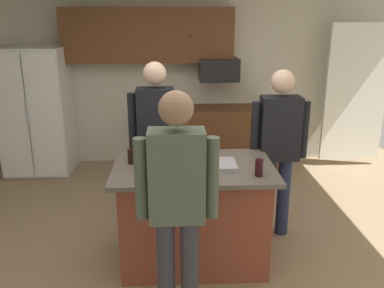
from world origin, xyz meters
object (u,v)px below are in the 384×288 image
(refrigerator, at_px, (37,111))
(glass_stout_tall, at_px, (158,159))
(microwave_over_range, at_px, (219,69))
(mug_blue_stoneware, at_px, (210,154))
(person_elder_center, at_px, (177,197))
(glass_pilsner, at_px, (259,168))
(person_guest_by_door, at_px, (156,133))
(person_host_foreground, at_px, (279,143))
(tumbler_amber, at_px, (177,155))
(serving_tray, at_px, (211,165))
(glass_dark_ale, at_px, (131,157))
(glass_short_whisky, at_px, (141,162))
(kitchen_island, at_px, (194,214))
(mug_ceramic_white, at_px, (139,151))

(refrigerator, relative_size, glass_stout_tall, 11.68)
(microwave_over_range, distance_m, mug_blue_stoneware, 2.42)
(person_elder_center, bearing_deg, mug_blue_stoneware, -6.85)
(refrigerator, xyz_separation_m, glass_pilsner, (2.63, -2.68, 0.12))
(microwave_over_range, relative_size, glass_pilsner, 3.93)
(person_guest_by_door, relative_size, mug_blue_stoneware, 13.49)
(person_host_foreground, bearing_deg, glass_stout_tall, -6.04)
(person_elder_center, xyz_separation_m, mug_blue_stoneware, (0.31, 0.97, -0.03))
(tumbler_amber, bearing_deg, person_guest_by_door, 107.21)
(glass_pilsner, bearing_deg, mug_blue_stoneware, 129.16)
(refrigerator, bearing_deg, serving_tray, -47.59)
(glass_pilsner, distance_m, serving_tray, 0.44)
(person_host_foreground, relative_size, glass_stout_tall, 11.24)
(microwave_over_range, bearing_deg, glass_dark_ale, -112.91)
(glass_short_whisky, bearing_deg, kitchen_island, 11.49)
(mug_ceramic_white, bearing_deg, person_host_foreground, 7.40)
(microwave_over_range, height_order, person_elder_center, person_elder_center)
(refrigerator, relative_size, glass_pilsner, 12.52)
(refrigerator, relative_size, mug_blue_stoneware, 13.64)
(microwave_over_range, distance_m, person_guest_by_door, 2.02)
(refrigerator, height_order, mug_ceramic_white, refrigerator)
(person_elder_center, distance_m, glass_stout_tall, 0.79)
(microwave_over_range, xyz_separation_m, glass_dark_ale, (-1.04, -2.45, -0.44))
(microwave_over_range, distance_m, kitchen_island, 2.76)
(mug_ceramic_white, distance_m, glass_pilsner, 1.15)
(microwave_over_range, height_order, person_guest_by_door, person_guest_by_door)
(glass_dark_ale, height_order, serving_tray, glass_dark_ale)
(mug_ceramic_white, relative_size, glass_dark_ale, 0.97)
(person_elder_center, distance_m, glass_dark_ale, 0.96)
(glass_dark_ale, bearing_deg, kitchen_island, -8.93)
(kitchen_island, height_order, glass_short_whisky, glass_short_whisky)
(person_elder_center, xyz_separation_m, mug_ceramic_white, (-0.34, 1.07, -0.03))
(refrigerator, relative_size, glass_dark_ale, 13.96)
(microwave_over_range, distance_m, glass_stout_tall, 2.71)
(person_host_foreground, height_order, tumbler_amber, person_host_foreground)
(refrigerator, distance_m, microwave_over_range, 2.66)
(refrigerator, height_order, glass_pilsner, refrigerator)
(person_host_foreground, height_order, mug_blue_stoneware, person_host_foreground)
(glass_short_whisky, xyz_separation_m, glass_pilsner, (0.97, -0.17, -0.00))
(tumbler_amber, bearing_deg, microwave_over_range, 75.54)
(refrigerator, xyz_separation_m, glass_stout_tall, (1.80, -2.43, 0.13))
(person_elder_center, bearing_deg, glass_dark_ale, 35.22)
(microwave_over_range, bearing_deg, person_guest_by_door, -115.21)
(microwave_over_range, xyz_separation_m, glass_short_whisky, (-0.94, -2.63, -0.43))
(glass_stout_tall, relative_size, tumbler_amber, 1.06)
(glass_dark_ale, bearing_deg, refrigerator, 123.79)
(serving_tray, bearing_deg, glass_short_whisky, -175.62)
(person_host_foreground, xyz_separation_m, mug_blue_stoneware, (-0.70, -0.27, -0.00))
(person_host_foreground, bearing_deg, person_guest_by_door, -41.46)
(glass_short_whisky, bearing_deg, person_host_foreground, 22.61)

